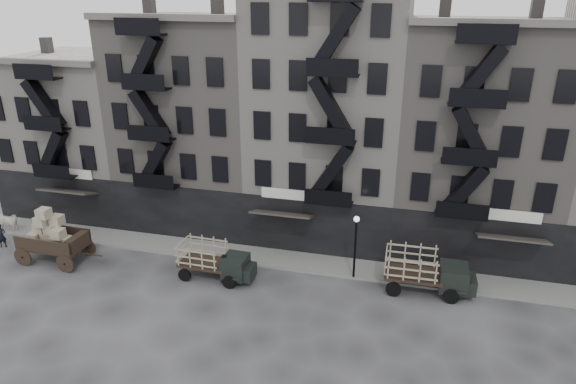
% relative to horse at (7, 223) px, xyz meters
% --- Properties ---
extents(ground, '(140.00, 140.00, 0.00)m').
position_rel_horse_xyz_m(ground, '(22.47, -2.60, -0.82)').
color(ground, '#38383A').
rests_on(ground, ground).
extents(sidewalk, '(55.00, 2.50, 0.15)m').
position_rel_horse_xyz_m(sidewalk, '(22.47, 1.15, -0.74)').
color(sidewalk, slate).
rests_on(sidewalk, ground).
extents(building_west, '(10.00, 11.35, 13.20)m').
position_rel_horse_xyz_m(building_west, '(2.46, 7.23, 5.18)').
color(building_west, '#AFAAA1').
rests_on(building_west, ground).
extents(building_midwest, '(10.00, 11.35, 16.20)m').
position_rel_horse_xyz_m(building_midwest, '(12.47, 7.23, 6.68)').
color(building_midwest, slate).
rests_on(building_midwest, ground).
extents(building_center, '(10.00, 11.35, 18.20)m').
position_rel_horse_xyz_m(building_center, '(22.47, 7.22, 7.68)').
color(building_center, '#AFAAA1').
rests_on(building_center, ground).
extents(building_mideast, '(10.00, 11.35, 16.20)m').
position_rel_horse_xyz_m(building_mideast, '(32.47, 7.23, 6.68)').
color(building_mideast, slate).
rests_on(building_mideast, ground).
extents(lamp_post, '(0.36, 0.36, 4.28)m').
position_rel_horse_xyz_m(lamp_post, '(25.47, 0.00, 1.96)').
color(lamp_post, black).
rests_on(lamp_post, ground).
extents(horse, '(2.05, 1.17, 1.64)m').
position_rel_horse_xyz_m(horse, '(0.00, 0.00, 0.00)').
color(horse, silver).
rests_on(horse, ground).
extents(wagon, '(4.51, 2.49, 3.78)m').
position_rel_horse_xyz_m(wagon, '(5.91, -2.60, 1.34)').
color(wagon, black).
rests_on(wagon, ground).
extents(stake_truck_west, '(4.79, 2.12, 2.37)m').
position_rel_horse_xyz_m(stake_truck_west, '(17.06, -1.99, 0.53)').
color(stake_truck_west, black).
rests_on(stake_truck_west, ground).
extents(stake_truck_east, '(5.26, 2.25, 2.62)m').
position_rel_horse_xyz_m(stake_truck_east, '(29.79, -0.32, 0.67)').
color(stake_truck_east, black).
rests_on(stake_truck_east, ground).
extents(pedestrian_west, '(0.75, 0.63, 1.74)m').
position_rel_horse_xyz_m(pedestrian_west, '(1.15, -1.86, 0.05)').
color(pedestrian_west, black).
rests_on(pedestrian_west, ground).
extents(pedestrian_mid, '(1.12, 1.04, 1.83)m').
position_rel_horse_xyz_m(pedestrian_mid, '(17.74, -2.22, 0.10)').
color(pedestrian_mid, black).
rests_on(pedestrian_mid, ground).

